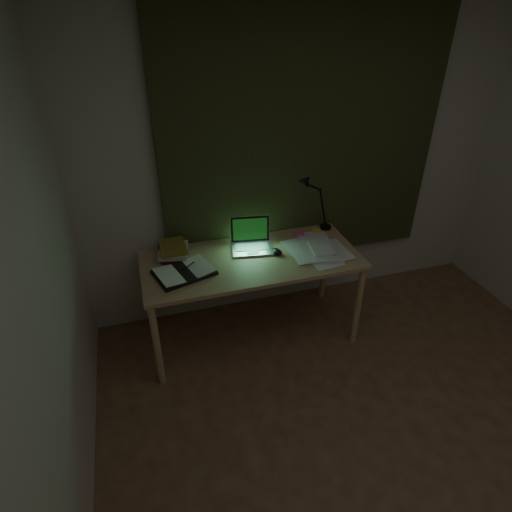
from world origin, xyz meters
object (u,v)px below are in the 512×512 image
at_px(laptop, 252,237).
at_px(open_textbook, 184,272).
at_px(desk_lamp, 328,199).
at_px(book_stack, 172,250).
at_px(loose_papers, 314,248).
at_px(desk, 252,298).

relative_size(laptop, open_textbook, 0.88).
bearing_deg(desk_lamp, open_textbook, -165.40).
xyz_separation_m(laptop, book_stack, (-0.59, 0.09, -0.06)).
xyz_separation_m(open_textbook, loose_papers, (0.99, 0.05, -0.01)).
bearing_deg(open_textbook, desk, -9.85).
bearing_deg(desk, loose_papers, -1.18).
distance_m(open_textbook, loose_papers, 0.99).
relative_size(laptop, loose_papers, 0.90).
bearing_deg(laptop, book_stack, -179.56).
height_order(desk, loose_papers, loose_papers).
bearing_deg(loose_papers, open_textbook, -177.21).
bearing_deg(open_textbook, laptop, 1.42).
relative_size(open_textbook, loose_papers, 1.02).
distance_m(laptop, book_stack, 0.60).
bearing_deg(desk, open_textbook, -173.36).
height_order(desk, desk_lamp, desk_lamp).
height_order(desk, open_textbook, open_textbook).
relative_size(open_textbook, book_stack, 1.59).
height_order(open_textbook, desk_lamp, desk_lamp).
bearing_deg(desk_lamp, desk, -159.63).
xyz_separation_m(desk, laptop, (0.04, 0.12, 0.47)).
bearing_deg(laptop, desk, -98.99).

